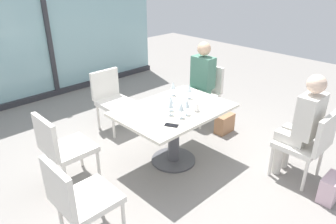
{
  "coord_description": "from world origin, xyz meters",
  "views": [
    {
      "loc": [
        -2.37,
        -2.34,
        2.24
      ],
      "look_at": [
        0.0,
        0.1,
        0.65
      ],
      "focal_mm": 33.15,
      "sensor_mm": 36.0,
      "label": 1
    }
  ],
  "objects_px": {
    "wine_glass_1": "(187,104)",
    "wine_glass_4": "(173,86)",
    "cell_phone_on_table": "(172,125)",
    "handbag_1": "(225,123)",
    "wine_glass_2": "(189,89)",
    "chair_near_window": "(112,97)",
    "chair_side_end": "(78,197)",
    "wine_glass_3": "(171,104)",
    "wine_glass_5": "(171,100)",
    "handbag_0": "(331,188)",
    "chair_far_right": "(204,90)",
    "person_far_right": "(200,80)",
    "coffee_cup": "(196,107)",
    "chair_far_left": "(62,146)",
    "chair_front_right": "(309,142)",
    "wine_glass_0": "(181,107)",
    "person_front_right": "(303,122)",
    "dining_table_main": "(174,122)"
  },
  "relations": [
    {
      "from": "wine_glass_1",
      "to": "wine_glass_4",
      "type": "xyz_separation_m",
      "value": [
        0.3,
        0.52,
        0.0
      ]
    },
    {
      "from": "cell_phone_on_table",
      "to": "handbag_1",
      "type": "bearing_deg",
      "value": -16.08
    },
    {
      "from": "wine_glass_2",
      "to": "chair_near_window",
      "type": "bearing_deg",
      "value": 106.42
    },
    {
      "from": "chair_side_end",
      "to": "wine_glass_1",
      "type": "bearing_deg",
      "value": 4.88
    },
    {
      "from": "wine_glass_3",
      "to": "wine_glass_4",
      "type": "height_order",
      "value": "same"
    },
    {
      "from": "wine_glass_2",
      "to": "wine_glass_5",
      "type": "bearing_deg",
      "value": -166.47
    },
    {
      "from": "handbag_0",
      "to": "chair_far_right",
      "type": "bearing_deg",
      "value": 76.07
    },
    {
      "from": "wine_glass_1",
      "to": "wine_glass_3",
      "type": "height_order",
      "value": "same"
    },
    {
      "from": "chair_far_right",
      "to": "wine_glass_4",
      "type": "relative_size",
      "value": 4.7
    },
    {
      "from": "chair_side_end",
      "to": "chair_near_window",
      "type": "bearing_deg",
      "value": 48.05
    },
    {
      "from": "person_far_right",
      "to": "coffee_cup",
      "type": "height_order",
      "value": "person_far_right"
    },
    {
      "from": "wine_glass_4",
      "to": "wine_glass_5",
      "type": "height_order",
      "value": "same"
    },
    {
      "from": "chair_far_left",
      "to": "cell_phone_on_table",
      "type": "bearing_deg",
      "value": -42.96
    },
    {
      "from": "chair_front_right",
      "to": "wine_glass_4",
      "type": "height_order",
      "value": "wine_glass_4"
    },
    {
      "from": "wine_glass_3",
      "to": "handbag_1",
      "type": "xyz_separation_m",
      "value": [
        1.23,
        0.1,
        -0.72
      ]
    },
    {
      "from": "chair_side_end",
      "to": "wine_glass_0",
      "type": "bearing_deg",
      "value": 4.75
    },
    {
      "from": "handbag_0",
      "to": "coffee_cup",
      "type": "bearing_deg",
      "value": 109.64
    },
    {
      "from": "cell_phone_on_table",
      "to": "handbag_1",
      "type": "distance_m",
      "value": 1.55
    },
    {
      "from": "chair_side_end",
      "to": "person_front_right",
      "type": "distance_m",
      "value": 2.45
    },
    {
      "from": "person_front_right",
      "to": "wine_glass_0",
      "type": "xyz_separation_m",
      "value": [
        -0.92,
        0.96,
        0.16
      ]
    },
    {
      "from": "chair_far_left",
      "to": "wine_glass_3",
      "type": "relative_size",
      "value": 4.7
    },
    {
      "from": "chair_front_right",
      "to": "handbag_1",
      "type": "height_order",
      "value": "chair_front_right"
    },
    {
      "from": "dining_table_main",
      "to": "wine_glass_3",
      "type": "distance_m",
      "value": 0.35
    },
    {
      "from": "chair_near_window",
      "to": "wine_glass_0",
      "type": "bearing_deg",
      "value": -94.53
    },
    {
      "from": "person_far_right",
      "to": "wine_glass_0",
      "type": "xyz_separation_m",
      "value": [
        -1.2,
        -0.75,
        0.16
      ]
    },
    {
      "from": "chair_far_right",
      "to": "wine_glass_5",
      "type": "height_order",
      "value": "wine_glass_5"
    },
    {
      "from": "chair_far_left",
      "to": "wine_glass_4",
      "type": "height_order",
      "value": "wine_glass_4"
    },
    {
      "from": "wine_glass_5",
      "to": "handbag_1",
      "type": "xyz_separation_m",
      "value": [
        1.15,
        0.02,
        -0.72
      ]
    },
    {
      "from": "wine_glass_4",
      "to": "handbag_1",
      "type": "xyz_separation_m",
      "value": [
        0.79,
        -0.3,
        -0.72
      ]
    },
    {
      "from": "chair_far_left",
      "to": "wine_glass_0",
      "type": "height_order",
      "value": "wine_glass_0"
    },
    {
      "from": "wine_glass_4",
      "to": "cell_phone_on_table",
      "type": "bearing_deg",
      "value": -135.99
    },
    {
      "from": "wine_glass_5",
      "to": "person_far_right",
      "type": "bearing_deg",
      "value": 24.78
    },
    {
      "from": "cell_phone_on_table",
      "to": "chair_front_right",
      "type": "bearing_deg",
      "value": -70.01
    },
    {
      "from": "chair_far_left",
      "to": "person_far_right",
      "type": "bearing_deg",
      "value": -0.0
    },
    {
      "from": "handbag_0",
      "to": "chair_near_window",
      "type": "bearing_deg",
      "value": 102.25
    },
    {
      "from": "chair_near_window",
      "to": "person_front_right",
      "type": "distance_m",
      "value": 2.63
    },
    {
      "from": "person_front_right",
      "to": "cell_phone_on_table",
      "type": "height_order",
      "value": "person_front_right"
    },
    {
      "from": "chair_far_left",
      "to": "chair_front_right",
      "type": "bearing_deg",
      "value": -42.44
    },
    {
      "from": "wine_glass_1",
      "to": "wine_glass_2",
      "type": "relative_size",
      "value": 1.0
    },
    {
      "from": "wine_glass_2",
      "to": "handbag_1",
      "type": "distance_m",
      "value": 1.02
    },
    {
      "from": "wine_glass_5",
      "to": "wine_glass_2",
      "type": "bearing_deg",
      "value": 13.53
    },
    {
      "from": "person_front_right",
      "to": "wine_glass_1",
      "type": "height_order",
      "value": "person_front_right"
    },
    {
      "from": "person_far_right",
      "to": "wine_glass_0",
      "type": "bearing_deg",
      "value": -148.13
    },
    {
      "from": "wine_glass_4",
      "to": "cell_phone_on_table",
      "type": "height_order",
      "value": "wine_glass_4"
    },
    {
      "from": "handbag_0",
      "to": "handbag_1",
      "type": "xyz_separation_m",
      "value": [
        0.41,
        1.67,
        0.0
      ]
    },
    {
      "from": "chair_near_window",
      "to": "handbag_0",
      "type": "relative_size",
      "value": 2.9
    },
    {
      "from": "coffee_cup",
      "to": "chair_far_right",
      "type": "bearing_deg",
      "value": 35.1
    },
    {
      "from": "wine_glass_5",
      "to": "wine_glass_4",
      "type": "bearing_deg",
      "value": 41.71
    },
    {
      "from": "chair_near_window",
      "to": "cell_phone_on_table",
      "type": "height_order",
      "value": "chair_near_window"
    },
    {
      "from": "cell_phone_on_table",
      "to": "chair_far_left",
      "type": "bearing_deg",
      "value": 109.07
    }
  ]
}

